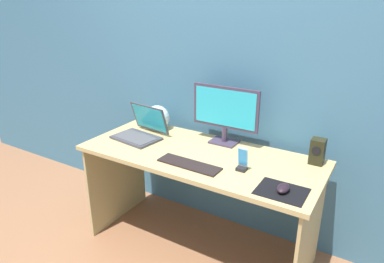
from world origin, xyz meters
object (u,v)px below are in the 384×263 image
(keyboard_external, at_px, (189,164))
(phone_in_dock, at_px, (242,162))
(laptop, at_px, (141,131))
(monitor, at_px, (225,112))
(speaker_right, at_px, (317,151))
(fishbowl, at_px, (157,118))
(mouse, at_px, (283,188))

(keyboard_external, bearing_deg, phone_in_dock, 21.33)
(laptop, height_order, phone_in_dock, laptop)
(monitor, distance_m, speaker_right, 0.62)
(phone_in_dock, bearing_deg, speaker_right, 41.77)
(monitor, relative_size, fishbowl, 2.53)
(monitor, relative_size, phone_in_dock, 3.34)
(laptop, xyz_separation_m, phone_in_dock, (0.81, -0.09, 0.00))
(monitor, height_order, fishbowl, monitor)
(keyboard_external, relative_size, mouse, 3.88)
(monitor, height_order, mouse, monitor)
(speaker_right, xyz_separation_m, fishbowl, (-1.15, -0.02, 0.01))
(keyboard_external, xyz_separation_m, phone_in_dock, (0.29, 0.11, 0.04))
(laptop, distance_m, phone_in_dock, 0.82)
(fishbowl, distance_m, phone_in_dock, 0.86)
(speaker_right, distance_m, phone_in_dock, 0.46)
(speaker_right, height_order, laptop, laptop)
(monitor, bearing_deg, speaker_right, -0.16)
(laptop, distance_m, fishbowl, 0.20)
(fishbowl, bearing_deg, phone_in_dock, -19.64)
(fishbowl, bearing_deg, keyboard_external, -37.16)
(keyboard_external, height_order, phone_in_dock, phone_in_dock)
(speaker_right, xyz_separation_m, keyboard_external, (-0.63, -0.41, -0.07))
(monitor, distance_m, mouse, 0.71)
(monitor, bearing_deg, fishbowl, -178.20)
(speaker_right, distance_m, keyboard_external, 0.76)
(monitor, xyz_separation_m, laptop, (-0.55, -0.21, -0.17))
(laptop, xyz_separation_m, fishbowl, (-0.00, 0.20, 0.04))
(keyboard_external, distance_m, phone_in_dock, 0.31)
(monitor, bearing_deg, phone_in_dock, -49.13)
(laptop, distance_m, mouse, 1.10)
(fishbowl, bearing_deg, laptop, -89.92)
(monitor, xyz_separation_m, keyboard_external, (-0.02, -0.41, -0.21))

